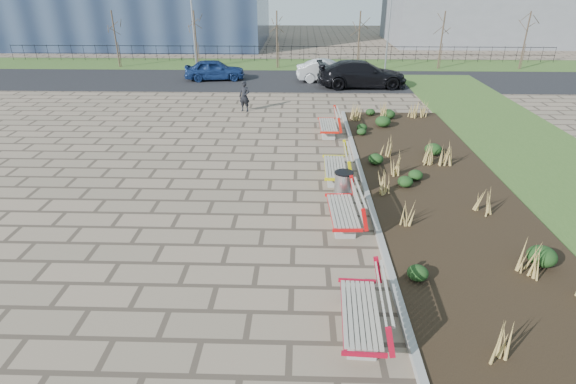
{
  "coord_description": "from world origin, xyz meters",
  "views": [
    {
      "loc": [
        1.82,
        -8.03,
        6.19
      ],
      "look_at": [
        1.5,
        3.0,
        0.9
      ],
      "focal_mm": 28.0,
      "sensor_mm": 36.0,
      "label": 1
    }
  ],
  "objects_px": {
    "pedestrian": "(244,96)",
    "car_blue": "(215,70)",
    "litter_bin": "(343,186)",
    "car_black": "(362,74)",
    "bench_c": "(335,165)",
    "bench_b": "(343,209)",
    "lamp_west": "(193,26)",
    "bench_d": "(328,123)",
    "car_silver": "(328,71)",
    "lamp_east": "(389,26)",
    "bench_a": "(361,310)"
  },
  "relations": [
    {
      "from": "bench_c",
      "to": "pedestrian",
      "type": "xyz_separation_m",
      "value": [
        -4.03,
        8.42,
        0.26
      ]
    },
    {
      "from": "bench_b",
      "to": "lamp_west",
      "type": "height_order",
      "value": "lamp_west"
    },
    {
      "from": "bench_c",
      "to": "bench_d",
      "type": "xyz_separation_m",
      "value": [
        0.0,
        4.76,
        0.0
      ]
    },
    {
      "from": "pedestrian",
      "to": "lamp_east",
      "type": "bearing_deg",
      "value": 66.94
    },
    {
      "from": "bench_a",
      "to": "car_silver",
      "type": "bearing_deg",
      "value": 91.34
    },
    {
      "from": "litter_bin",
      "to": "lamp_west",
      "type": "xyz_separation_m",
      "value": [
        -9.15,
        21.61,
        2.59
      ]
    },
    {
      "from": "bench_a",
      "to": "litter_bin",
      "type": "bearing_deg",
      "value": 91.3
    },
    {
      "from": "bench_d",
      "to": "car_blue",
      "type": "relative_size",
      "value": 0.54
    },
    {
      "from": "bench_b",
      "to": "bench_d",
      "type": "relative_size",
      "value": 1.0
    },
    {
      "from": "car_black",
      "to": "bench_c",
      "type": "bearing_deg",
      "value": 166.84
    },
    {
      "from": "car_blue",
      "to": "bench_b",
      "type": "bearing_deg",
      "value": -167.99
    },
    {
      "from": "litter_bin",
      "to": "lamp_west",
      "type": "bearing_deg",
      "value": 112.94
    },
    {
      "from": "litter_bin",
      "to": "car_silver",
      "type": "relative_size",
      "value": 0.22
    },
    {
      "from": "bench_c",
      "to": "lamp_east",
      "type": "bearing_deg",
      "value": 76.65
    },
    {
      "from": "bench_d",
      "to": "car_silver",
      "type": "bearing_deg",
      "value": 85.97
    },
    {
      "from": "car_silver",
      "to": "bench_b",
      "type": "bearing_deg",
      "value": 173.49
    },
    {
      "from": "bench_b",
      "to": "car_black",
      "type": "bearing_deg",
      "value": 79.07
    },
    {
      "from": "bench_d",
      "to": "car_blue",
      "type": "distance_m",
      "value": 13.2
    },
    {
      "from": "bench_a",
      "to": "bench_b",
      "type": "distance_m",
      "value": 4.13
    },
    {
      "from": "bench_a",
      "to": "car_silver",
      "type": "distance_m",
      "value": 23.13
    },
    {
      "from": "car_blue",
      "to": "lamp_east",
      "type": "relative_size",
      "value": 0.65
    },
    {
      "from": "bench_a",
      "to": "lamp_east",
      "type": "distance_m",
      "value": 27.88
    },
    {
      "from": "pedestrian",
      "to": "car_blue",
      "type": "xyz_separation_m",
      "value": [
        -2.87,
        7.59,
        -0.08
      ]
    },
    {
      "from": "lamp_west",
      "to": "car_silver",
      "type": "bearing_deg",
      "value": -23.63
    },
    {
      "from": "bench_b",
      "to": "lamp_west",
      "type": "distance_m",
      "value": 24.99
    },
    {
      "from": "litter_bin",
      "to": "car_black",
      "type": "distance_m",
      "value": 15.91
    },
    {
      "from": "bench_b",
      "to": "litter_bin",
      "type": "distance_m",
      "value": 1.58
    },
    {
      "from": "bench_a",
      "to": "bench_b",
      "type": "bearing_deg",
      "value": 92.76
    },
    {
      "from": "bench_b",
      "to": "pedestrian",
      "type": "distance_m",
      "value": 12.26
    },
    {
      "from": "bench_a",
      "to": "lamp_west",
      "type": "height_order",
      "value": "lamp_west"
    },
    {
      "from": "bench_b",
      "to": "pedestrian",
      "type": "bearing_deg",
      "value": 106.63
    },
    {
      "from": "car_blue",
      "to": "bench_d",
      "type": "bearing_deg",
      "value": -156.27
    },
    {
      "from": "bench_b",
      "to": "litter_bin",
      "type": "bearing_deg",
      "value": 82.1
    },
    {
      "from": "car_black",
      "to": "car_blue",
      "type": "bearing_deg",
      "value": 75.8
    },
    {
      "from": "litter_bin",
      "to": "car_black",
      "type": "xyz_separation_m",
      "value": [
        2.39,
        15.72,
        0.37
      ]
    },
    {
      "from": "litter_bin",
      "to": "lamp_west",
      "type": "distance_m",
      "value": 23.6
    },
    {
      "from": "bench_d",
      "to": "lamp_west",
      "type": "xyz_separation_m",
      "value": [
        -9.0,
        15.26,
        2.54
      ]
    },
    {
      "from": "car_silver",
      "to": "lamp_east",
      "type": "xyz_separation_m",
      "value": [
        4.43,
        4.19,
        2.34
      ]
    },
    {
      "from": "bench_d",
      "to": "bench_a",
      "type": "bearing_deg",
      "value": -91.07
    },
    {
      "from": "bench_b",
      "to": "car_black",
      "type": "distance_m",
      "value": 17.48
    },
    {
      "from": "bench_d",
      "to": "pedestrian",
      "type": "relative_size",
      "value": 1.38
    },
    {
      "from": "bench_a",
      "to": "lamp_east",
      "type": "bearing_deg",
      "value": 82.39
    },
    {
      "from": "lamp_east",
      "to": "car_silver",
      "type": "bearing_deg",
      "value": -136.57
    },
    {
      "from": "bench_c",
      "to": "car_blue",
      "type": "bearing_deg",
      "value": 114.0
    },
    {
      "from": "bench_a",
      "to": "car_blue",
      "type": "bearing_deg",
      "value": 109.26
    },
    {
      "from": "litter_bin",
      "to": "pedestrian",
      "type": "distance_m",
      "value": 10.85
    },
    {
      "from": "car_black",
      "to": "lamp_east",
      "type": "xyz_separation_m",
      "value": [
        2.46,
        5.88,
        2.22
      ]
    },
    {
      "from": "litter_bin",
      "to": "car_silver",
      "type": "bearing_deg",
      "value": 88.59
    },
    {
      "from": "litter_bin",
      "to": "car_black",
      "type": "bearing_deg",
      "value": 81.35
    },
    {
      "from": "car_blue",
      "to": "bench_a",
      "type": "bearing_deg",
      "value": -171.3
    }
  ]
}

